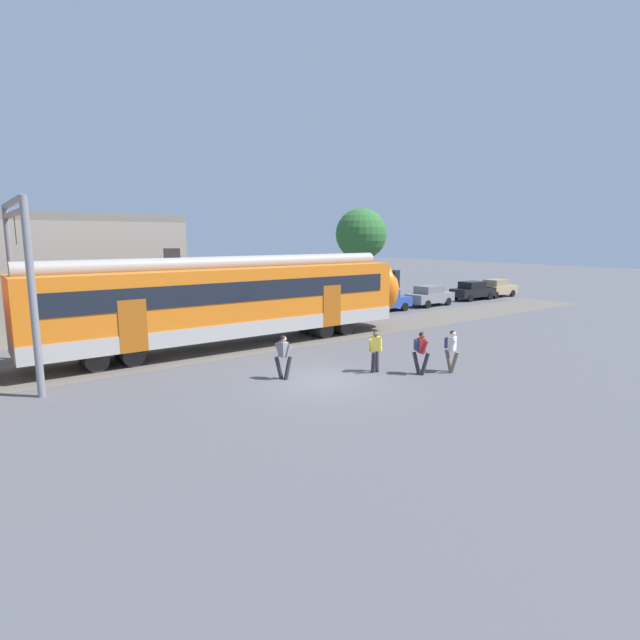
{
  "coord_description": "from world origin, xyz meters",
  "views": [
    {
      "loc": [
        -10.54,
        -14.23,
        5.23
      ],
      "look_at": [
        2.31,
        3.24,
        1.6
      ],
      "focal_mm": 28.0,
      "sensor_mm": 36.0,
      "label": 1
    }
  ],
  "objects_px": {
    "pedestrian_grey": "(283,354)",
    "pedestrian_red": "(421,349)",
    "pedestrian_white": "(451,347)",
    "parked_car_blue": "(384,300)",
    "commuter_train": "(23,317)",
    "parked_car_tan": "(496,288)",
    "parked_car_black": "(473,291)",
    "pedestrian_yellow": "(375,347)",
    "parked_car_grey": "(430,296)"
  },
  "relations": [
    {
      "from": "pedestrian_yellow",
      "to": "pedestrian_red",
      "type": "xyz_separation_m",
      "value": [
        1.17,
        -1.27,
        0.0
      ]
    },
    {
      "from": "pedestrian_red",
      "to": "parked_car_blue",
      "type": "height_order",
      "value": "pedestrian_red"
    },
    {
      "from": "parked_car_blue",
      "to": "pedestrian_yellow",
      "type": "bearing_deg",
      "value": -134.8
    },
    {
      "from": "pedestrian_yellow",
      "to": "parked_car_black",
      "type": "relative_size",
      "value": 0.41
    },
    {
      "from": "parked_car_blue",
      "to": "commuter_train",
      "type": "bearing_deg",
      "value": -169.71
    },
    {
      "from": "commuter_train",
      "to": "pedestrian_yellow",
      "type": "relative_size",
      "value": 22.83
    },
    {
      "from": "pedestrian_grey",
      "to": "pedestrian_white",
      "type": "relative_size",
      "value": 1.0
    },
    {
      "from": "parked_car_blue",
      "to": "parked_car_tan",
      "type": "xyz_separation_m",
      "value": [
        13.96,
        0.45,
        0.0
      ]
    },
    {
      "from": "pedestrian_red",
      "to": "parked_car_black",
      "type": "relative_size",
      "value": 0.41
    },
    {
      "from": "parked_car_blue",
      "to": "parked_car_grey",
      "type": "bearing_deg",
      "value": 0.52
    },
    {
      "from": "parked_car_grey",
      "to": "parked_car_black",
      "type": "distance_m",
      "value": 5.73
    },
    {
      "from": "pedestrian_grey",
      "to": "pedestrian_red",
      "type": "distance_m",
      "value": 5.24
    },
    {
      "from": "pedestrian_white",
      "to": "parked_car_grey",
      "type": "relative_size",
      "value": 0.41
    },
    {
      "from": "pedestrian_grey",
      "to": "parked_car_grey",
      "type": "height_order",
      "value": "pedestrian_grey"
    },
    {
      "from": "parked_car_black",
      "to": "parked_car_grey",
      "type": "bearing_deg",
      "value": -176.61
    },
    {
      "from": "commuter_train",
      "to": "parked_car_blue",
      "type": "height_order",
      "value": "commuter_train"
    },
    {
      "from": "commuter_train",
      "to": "pedestrian_red",
      "type": "relative_size",
      "value": 22.83
    },
    {
      "from": "pedestrian_grey",
      "to": "pedestrian_yellow",
      "type": "bearing_deg",
      "value": -20.65
    },
    {
      "from": "pedestrian_white",
      "to": "parked_car_blue",
      "type": "xyz_separation_m",
      "value": [
        9.1,
        13.31,
        -0.21
      ]
    },
    {
      "from": "parked_car_blue",
      "to": "parked_car_tan",
      "type": "relative_size",
      "value": 1.0
    },
    {
      "from": "commuter_train",
      "to": "parked_car_blue",
      "type": "distance_m",
      "value": 22.88
    },
    {
      "from": "parked_car_black",
      "to": "pedestrian_red",
      "type": "bearing_deg",
      "value": -147.64
    },
    {
      "from": "pedestrian_white",
      "to": "parked_car_black",
      "type": "xyz_separation_m",
      "value": [
        19.64,
        13.69,
        -0.21
      ]
    },
    {
      "from": "pedestrian_grey",
      "to": "pedestrian_red",
      "type": "bearing_deg",
      "value": -29.17
    },
    {
      "from": "pedestrian_red",
      "to": "parked_car_tan",
      "type": "relative_size",
      "value": 0.42
    },
    {
      "from": "pedestrian_yellow",
      "to": "commuter_train",
      "type": "bearing_deg",
      "value": 145.77
    },
    {
      "from": "parked_car_grey",
      "to": "parked_car_tan",
      "type": "height_order",
      "value": "same"
    },
    {
      "from": "commuter_train",
      "to": "parked_car_grey",
      "type": "height_order",
      "value": "commuter_train"
    },
    {
      "from": "commuter_train",
      "to": "parked_car_blue",
      "type": "xyz_separation_m",
      "value": [
        22.46,
        4.08,
        -1.47
      ]
    },
    {
      "from": "pedestrian_grey",
      "to": "parked_car_black",
      "type": "height_order",
      "value": "pedestrian_grey"
    },
    {
      "from": "parked_car_grey",
      "to": "pedestrian_red",
      "type": "bearing_deg",
      "value": -139.61
    },
    {
      "from": "pedestrian_red",
      "to": "parked_car_black",
      "type": "bearing_deg",
      "value": 32.36
    },
    {
      "from": "parked_car_grey",
      "to": "parked_car_tan",
      "type": "distance_m",
      "value": 9.15
    },
    {
      "from": "parked_car_tan",
      "to": "parked_car_black",
      "type": "bearing_deg",
      "value": -178.83
    },
    {
      "from": "parked_car_grey",
      "to": "parked_car_tan",
      "type": "bearing_deg",
      "value": 2.56
    },
    {
      "from": "pedestrian_red",
      "to": "parked_car_grey",
      "type": "height_order",
      "value": "pedestrian_red"
    },
    {
      "from": "parked_car_grey",
      "to": "pedestrian_white",
      "type": "bearing_deg",
      "value": -136.18
    },
    {
      "from": "pedestrian_yellow",
      "to": "pedestrian_grey",
      "type": "bearing_deg",
      "value": 159.35
    },
    {
      "from": "pedestrian_white",
      "to": "parked_car_blue",
      "type": "bearing_deg",
      "value": 55.64
    },
    {
      "from": "pedestrian_grey",
      "to": "pedestrian_red",
      "type": "relative_size",
      "value": 1.0
    },
    {
      "from": "pedestrian_grey",
      "to": "pedestrian_red",
      "type": "xyz_separation_m",
      "value": [
        4.57,
        -2.55,
        0.03
      ]
    },
    {
      "from": "pedestrian_yellow",
      "to": "pedestrian_white",
      "type": "distance_m",
      "value": 2.96
    },
    {
      "from": "parked_car_grey",
      "to": "parked_car_black",
      "type": "height_order",
      "value": "same"
    },
    {
      "from": "pedestrian_yellow",
      "to": "parked_car_black",
      "type": "bearing_deg",
      "value": 28.47
    },
    {
      "from": "pedestrian_red",
      "to": "parked_car_tan",
      "type": "height_order",
      "value": "pedestrian_red"
    },
    {
      "from": "parked_car_blue",
      "to": "pedestrian_red",
      "type": "bearing_deg",
      "value": -128.79
    },
    {
      "from": "pedestrian_white",
      "to": "commuter_train",
      "type": "bearing_deg",
      "value": 145.38
    },
    {
      "from": "pedestrian_red",
      "to": "parked_car_blue",
      "type": "xyz_separation_m",
      "value": [
        10.31,
        12.83,
        -0.21
      ]
    },
    {
      "from": "commuter_train",
      "to": "parked_car_tan",
      "type": "distance_m",
      "value": 36.73
    },
    {
      "from": "pedestrian_yellow",
      "to": "pedestrian_red",
      "type": "bearing_deg",
      "value": -47.41
    }
  ]
}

